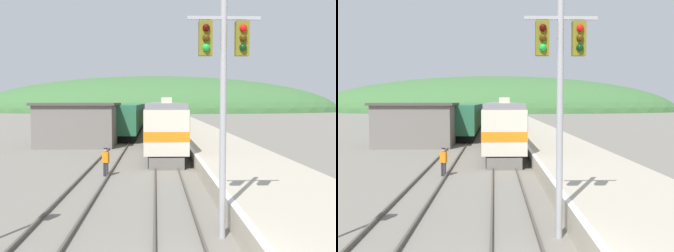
{
  "view_description": "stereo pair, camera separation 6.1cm",
  "coord_description": "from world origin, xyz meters",
  "views": [
    {
      "loc": [
        -0.67,
        -8.15,
        4.2
      ],
      "look_at": [
        0.24,
        20.53,
        2.42
      ],
      "focal_mm": 42.0,
      "sensor_mm": 36.0,
      "label": 1
    },
    {
      "loc": [
        -0.61,
        -8.15,
        4.2
      ],
      "look_at": [
        0.24,
        20.53,
        2.42
      ],
      "focal_mm": 42.0,
      "sensor_mm": 36.0,
      "label": 2
    }
  ],
  "objects": [
    {
      "name": "distant_hills",
      "position": [
        0.0,
        158.99,
        0.0
      ],
      "size": [
        154.75,
        69.64,
        29.68
      ],
      "color": "#3D6B38",
      "rests_on": "ground"
    },
    {
      "name": "track_siding",
      "position": [
        -4.02,
        70.0,
        0.08
      ],
      "size": [
        1.52,
        180.0,
        0.16
      ],
      "color": "#4C443D",
      "rests_on": "ground"
    },
    {
      "name": "siding_train",
      "position": [
        -4.02,
        52.49,
        1.99
      ],
      "size": [
        2.9,
        44.19,
        3.85
      ],
      "color": "black",
      "rests_on": "ground"
    },
    {
      "name": "carriage_fourth",
      "position": [
        0.0,
        86.26,
        2.23
      ],
      "size": [
        2.85,
        19.31,
        4.1
      ],
      "color": "black",
      "rests_on": "ground"
    },
    {
      "name": "platform",
      "position": [
        4.4,
        50.0,
        0.44
      ],
      "size": [
        5.32,
        140.0,
        0.9
      ],
      "color": "#B2A893",
      "rests_on": "ground"
    },
    {
      "name": "signal_mast_main",
      "position": [
        1.37,
        3.65,
        4.98
      ],
      "size": [
        2.2,
        0.42,
        7.59
      ],
      "color": "#9E9EA3",
      "rests_on": "ground"
    },
    {
      "name": "carriage_third",
      "position": [
        0.0,
        66.07,
        2.23
      ],
      "size": [
        2.85,
        19.31,
        4.1
      ],
      "color": "black",
      "rests_on": "ground"
    },
    {
      "name": "express_train_lead_car",
      "position": [
        0.0,
        25.24,
        2.24
      ],
      "size": [
        2.86,
        19.77,
        4.46
      ],
      "color": "black",
      "rests_on": "ground"
    },
    {
      "name": "track_main",
      "position": [
        0.0,
        70.0,
        0.08
      ],
      "size": [
        1.52,
        180.0,
        0.16
      ],
      "color": "#4C443D",
      "rests_on": "ground"
    },
    {
      "name": "carriage_second",
      "position": [
        0.0,
        45.89,
        2.23
      ],
      "size": [
        2.85,
        19.31,
        4.1
      ],
      "color": "black",
      "rests_on": "ground"
    },
    {
      "name": "track_worker",
      "position": [
        -3.47,
        13.81,
        0.9
      ],
      "size": [
        0.41,
        0.33,
        1.61
      ],
      "color": "#2D2D33",
      "rests_on": "ground"
    },
    {
      "name": "station_shed",
      "position": [
        -8.03,
        29.52,
        2.06
      ],
      "size": [
        7.53,
        6.95,
        4.09
      ],
      "color": "slate",
      "rests_on": "ground"
    }
  ]
}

